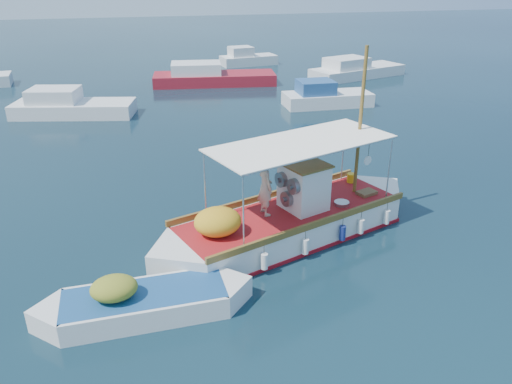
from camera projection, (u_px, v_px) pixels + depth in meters
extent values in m
plane|color=black|center=(282.00, 232.00, 16.39)|extent=(160.00, 160.00, 0.00)
cube|color=white|center=(290.00, 227.00, 15.99)|extent=(7.73, 4.79, 1.08)
cube|color=white|center=(187.00, 261.00, 14.13)|extent=(2.30, 2.30, 1.08)
cube|color=white|center=(372.00, 200.00, 17.84)|extent=(2.30, 2.30, 1.08)
cube|color=#A00F18|center=(290.00, 235.00, 16.12)|extent=(7.85, 4.90, 0.18)
cube|color=maroon|center=(291.00, 212.00, 15.77)|extent=(7.67, 4.61, 0.06)
cube|color=brown|center=(268.00, 195.00, 16.66)|extent=(7.03, 2.62, 0.20)
cube|color=brown|center=(316.00, 224.00, 14.79)|extent=(7.03, 2.62, 0.20)
cube|color=white|center=(304.00, 187.00, 15.71)|extent=(1.54, 1.60, 1.47)
cube|color=brown|center=(305.00, 164.00, 15.39)|extent=(1.66, 1.72, 0.06)
cylinder|color=slate|center=(294.00, 186.00, 15.03)|extent=(0.37, 0.53, 0.49)
cylinder|color=slate|center=(282.00, 179.00, 15.50)|extent=(0.37, 0.53, 0.49)
cylinder|color=slate|center=(287.00, 199.00, 15.49)|extent=(0.37, 0.53, 0.49)
cylinder|color=brown|center=(360.00, 123.00, 16.14)|extent=(0.15, 0.15, 4.89)
cylinder|color=brown|center=(341.00, 139.00, 15.91)|extent=(1.68, 0.67, 0.08)
cylinder|color=silver|center=(205.00, 186.00, 14.89)|extent=(0.06, 0.06, 2.20)
cylinder|color=silver|center=(243.00, 212.00, 13.26)|extent=(0.06, 0.06, 2.20)
cylinder|color=silver|center=(343.00, 151.00, 17.71)|extent=(0.06, 0.06, 2.20)
cylinder|color=silver|center=(389.00, 169.00, 16.08)|extent=(0.06, 0.06, 2.20)
cube|color=white|center=(302.00, 143.00, 15.02)|extent=(6.23, 4.17, 0.04)
ellipsoid|color=gold|center=(218.00, 222.00, 14.26)|extent=(1.68, 1.56, 0.82)
cube|color=gold|center=(311.00, 191.00, 16.74)|extent=(0.29, 0.25, 0.39)
cylinder|color=gold|center=(351.00, 178.00, 17.85)|extent=(0.38, 0.38, 0.33)
cube|color=brown|center=(367.00, 193.00, 16.93)|extent=(0.75, 0.63, 0.12)
cylinder|color=#B2B2B2|center=(342.00, 203.00, 16.17)|extent=(0.63, 0.63, 0.12)
cylinder|color=white|center=(368.00, 161.00, 15.42)|extent=(0.29, 0.13, 0.29)
cylinder|color=white|center=(264.00, 261.00, 13.92)|extent=(0.25, 0.25, 0.47)
cylinder|color=navy|center=(342.00, 233.00, 15.40)|extent=(0.25, 0.25, 0.47)
cylinder|color=white|center=(387.00, 217.00, 16.39)|extent=(0.25, 0.25, 0.47)
imported|color=#B9B099|center=(265.00, 187.00, 15.23)|extent=(0.56, 0.74, 1.85)
cube|color=white|center=(146.00, 306.00, 12.44)|extent=(4.02, 1.67, 0.78)
cube|color=white|center=(62.00, 320.00, 11.95)|extent=(1.55, 1.55, 0.78)
cube|color=white|center=(224.00, 293.00, 12.92)|extent=(1.55, 1.55, 0.78)
cube|color=navy|center=(144.00, 294.00, 12.29)|extent=(4.01, 1.50, 0.04)
ellipsoid|color=olive|center=(114.00, 288.00, 11.99)|extent=(1.17, 0.97, 0.57)
cube|color=silver|center=(74.00, 110.00, 29.08)|extent=(7.19, 3.81, 1.00)
cube|color=silver|center=(54.00, 95.00, 28.68)|extent=(3.11, 2.58, 0.80)
cube|color=maroon|center=(215.00, 80.00, 36.85)|extent=(9.14, 3.88, 1.00)
cube|color=silver|center=(196.00, 68.00, 36.34)|extent=(3.81, 2.80, 0.80)
cube|color=silver|center=(327.00, 101.00, 31.18)|extent=(5.44, 2.34, 1.00)
cube|color=#285185|center=(316.00, 87.00, 30.65)|extent=(2.20, 1.93, 0.80)
cube|color=silver|center=(357.00, 73.00, 39.26)|extent=(8.22, 4.84, 1.00)
cube|color=silver|center=(347.00, 63.00, 38.34)|extent=(3.64, 3.05, 0.80)
cube|color=silver|center=(249.00, 61.00, 44.17)|extent=(5.09, 2.68, 1.00)
cube|color=silver|center=(241.00, 51.00, 43.55)|extent=(2.17, 1.96, 0.80)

